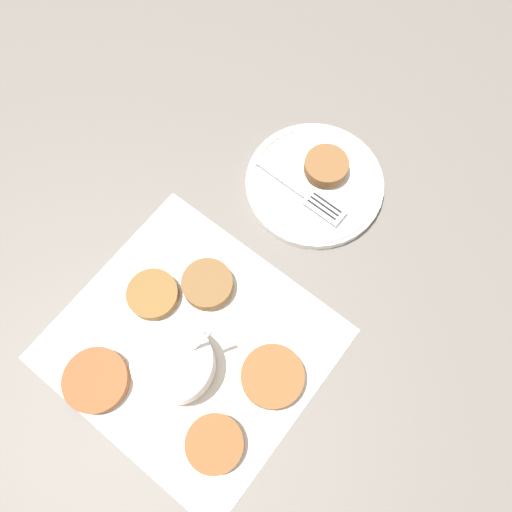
# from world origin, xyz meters

# --- Properties ---
(ground_plane) EXTENTS (4.00, 4.00, 0.00)m
(ground_plane) POSITION_xyz_m (0.00, 0.00, 0.00)
(ground_plane) COLOR #605B56
(napkin) EXTENTS (0.36, 0.33, 0.00)m
(napkin) POSITION_xyz_m (-0.01, 0.02, 0.00)
(napkin) COLOR silver
(napkin) RESTS_ON ground_plane
(sauce_bowl) EXTENTS (0.11, 0.11, 0.10)m
(sauce_bowl) POSITION_xyz_m (-0.01, 0.06, 0.03)
(sauce_bowl) COLOR white
(sauce_bowl) RESTS_ON napkin
(fritter_0) EXTENTS (0.07, 0.07, 0.02)m
(fritter_0) POSITION_xyz_m (0.02, -0.05, 0.01)
(fritter_0) COLOR brown
(fritter_0) RESTS_ON napkin
(fritter_1) EXTENTS (0.08, 0.08, 0.02)m
(fritter_1) POSITION_xyz_m (-0.12, -0.00, 0.01)
(fritter_1) COLOR brown
(fritter_1) RESTS_ON napkin
(fritter_2) EXTENTS (0.07, 0.07, 0.02)m
(fritter_2) POSITION_xyz_m (-0.11, 0.11, 0.01)
(fritter_2) COLOR brown
(fritter_2) RESTS_ON napkin
(fritter_3) EXTENTS (0.07, 0.07, 0.02)m
(fritter_3) POSITION_xyz_m (0.08, 0.00, 0.01)
(fritter_3) COLOR brown
(fritter_3) RESTS_ON napkin
(fritter_4) EXTENTS (0.09, 0.09, 0.02)m
(fritter_4) POSITION_xyz_m (0.07, 0.13, 0.01)
(fritter_4) COLOR brown
(fritter_4) RESTS_ON napkin
(serving_plate) EXTENTS (0.21, 0.21, 0.02)m
(serving_plate) POSITION_xyz_m (-0.02, -0.27, 0.01)
(serving_plate) COLOR white
(serving_plate) RESTS_ON ground_plane
(fritter_on_plate) EXTENTS (0.07, 0.07, 0.02)m
(fritter_on_plate) POSITION_xyz_m (-0.02, -0.30, 0.03)
(fritter_on_plate) COLOR brown
(fritter_on_plate) RESTS_ON serving_plate
(fork) EXTENTS (0.16, 0.03, 0.00)m
(fork) POSITION_xyz_m (-0.02, -0.24, 0.02)
(fork) COLOR silver
(fork) RESTS_ON serving_plate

